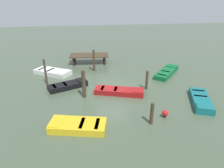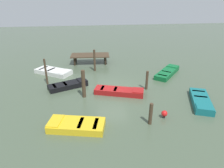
{
  "view_description": "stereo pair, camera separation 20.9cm",
  "coord_description": "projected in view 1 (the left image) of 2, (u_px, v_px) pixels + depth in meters",
  "views": [
    {
      "loc": [
        -2.27,
        -13.81,
        6.58
      ],
      "look_at": [
        0.0,
        0.0,
        0.35
      ],
      "focal_mm": 30.82,
      "sensor_mm": 36.0,
      "label": 1
    },
    {
      "loc": [
        -2.06,
        -13.84,
        6.58
      ],
      "look_at": [
        0.0,
        0.0,
        0.35
      ],
      "focal_mm": 30.82,
      "sensor_mm": 36.0,
      "label": 2
    }
  ],
  "objects": [
    {
      "name": "ground_plane",
      "position": [
        112.0,
        88.0,
        15.46
      ],
      "size": [
        80.0,
        80.0,
        0.0
      ],
      "primitive_type": "plane",
      "color": "#475642"
    },
    {
      "name": "mooring_piling_mid_left",
      "position": [
        84.0,
        84.0,
        13.62
      ],
      "size": [
        0.27,
        0.27,
        2.06
      ],
      "primitive_type": "cylinder",
      "color": "#423323",
      "rests_on": "ground_plane"
    },
    {
      "name": "dock_segment",
      "position": [
        89.0,
        56.0,
        21.07
      ],
      "size": [
        4.27,
        2.23,
        0.95
      ],
      "rotation": [
        0.0,
        0.0,
        -0.07
      ],
      "color": "#423323",
      "rests_on": "ground_plane"
    },
    {
      "name": "mooring_piling_near_left",
      "position": [
        147.0,
        80.0,
        14.99
      ],
      "size": [
        0.2,
        0.2,
        1.51
      ],
      "primitive_type": "cylinder",
      "color": "#423323",
      "rests_on": "ground_plane"
    },
    {
      "name": "marker_buoy",
      "position": [
        165.0,
        113.0,
        11.53
      ],
      "size": [
        0.36,
        0.36,
        0.48
      ],
      "color": "#262626",
      "rests_on": "ground_plane"
    },
    {
      "name": "rowboat_black",
      "position": [
        68.0,
        85.0,
        15.42
      ],
      "size": [
        3.24,
        2.11,
        0.46
      ],
      "rotation": [
        0.0,
        0.0,
        0.38
      ],
      "color": "black",
      "rests_on": "ground_plane"
    },
    {
      "name": "rowboat_green",
      "position": [
        167.0,
        72.0,
        18.2
      ],
      "size": [
        3.46,
        3.65,
        0.46
      ],
      "rotation": [
        0.0,
        0.0,
        0.83
      ],
      "color": "#0F602D",
      "rests_on": "ground_plane"
    },
    {
      "name": "mooring_piling_near_right",
      "position": [
        152.0,
        114.0,
        10.81
      ],
      "size": [
        0.21,
        0.21,
        1.32
      ],
      "primitive_type": "cylinder",
      "color": "#423323",
      "rests_on": "ground_plane"
    },
    {
      "name": "rowboat_teal",
      "position": [
        201.0,
        100.0,
        13.17
      ],
      "size": [
        2.27,
        3.46,
        0.46
      ],
      "rotation": [
        0.0,
        0.0,
        4.32
      ],
      "color": "#14666B",
      "rests_on": "ground_plane"
    },
    {
      "name": "mooring_piling_far_right",
      "position": [
        45.0,
        72.0,
        15.71
      ],
      "size": [
        0.16,
        0.16,
        2.17
      ],
      "primitive_type": "cylinder",
      "color": "#423323",
      "rests_on": "ground_plane"
    },
    {
      "name": "rowboat_white",
      "position": [
        53.0,
        72.0,
        18.23
      ],
      "size": [
        3.71,
        3.15,
        0.46
      ],
      "rotation": [
        0.0,
        0.0,
        5.69
      ],
      "color": "silver",
      "rests_on": "ground_plane"
    },
    {
      "name": "mooring_piling_center",
      "position": [
        94.0,
        61.0,
        18.7
      ],
      "size": [
        0.21,
        0.21,
        2.12
      ],
      "primitive_type": "cylinder",
      "color": "#423323",
      "rests_on": "ground_plane"
    },
    {
      "name": "rowboat_yellow",
      "position": [
        78.0,
        125.0,
        10.54
      ],
      "size": [
        3.27,
        1.99,
        0.46
      ],
      "rotation": [
        0.0,
        0.0,
        2.91
      ],
      "color": "gold",
      "rests_on": "ground_plane"
    },
    {
      "name": "rowboat_red",
      "position": [
        120.0,
        91.0,
        14.42
      ],
      "size": [
        3.78,
        2.15,
        0.46
      ],
      "rotation": [
        0.0,
        0.0,
        5.95
      ],
      "color": "maroon",
      "rests_on": "ground_plane"
    }
  ]
}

